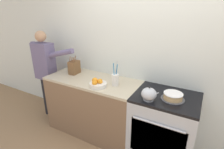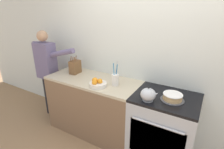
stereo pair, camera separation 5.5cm
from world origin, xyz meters
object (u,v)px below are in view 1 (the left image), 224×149
knife_block (74,67)px  layer_cake (173,96)px  fruit_bowl (98,84)px  person_baker (46,68)px  utensil_crock (115,79)px  tea_kettle (149,94)px  stove_range (163,127)px

knife_block → layer_cake: bearing=-3.8°
fruit_bowl → person_baker: (-1.15, 0.14, -0.02)m
layer_cake → utensil_crock: 0.76m
knife_block → fruit_bowl: knife_block is taller
layer_cake → person_baker: bearing=179.7°
person_baker → tea_kettle: bearing=-4.0°
utensil_crock → person_baker: 1.34m
knife_block → person_baker: person_baker is taller
utensil_crock → person_baker: size_ratio=0.22×
layer_cake → person_baker: size_ratio=0.17×
layer_cake → fruit_bowl: size_ratio=1.15×
layer_cake → knife_block: 1.54m
layer_cake → tea_kettle: bearing=-148.7°
layer_cake → utensil_crock: (-0.76, 0.03, 0.05)m
layer_cake → person_baker: person_baker is taller
stove_range → utensil_crock: (-0.69, -0.02, 0.53)m
tea_kettle → utensil_crock: (-0.53, 0.17, 0.01)m
tea_kettle → utensil_crock: bearing=161.9°
person_baker → layer_cake: bearing=0.4°
tea_kettle → stove_range: bearing=49.1°
person_baker → knife_block: bearing=10.1°
stove_range → person_baker: (-2.02, -0.03, 0.47)m
layer_cake → tea_kettle: (-0.24, -0.14, 0.04)m
person_baker → fruit_bowl: bearing=-6.0°
knife_block → utensil_crock: size_ratio=0.87×
stove_range → fruit_bowl: 1.02m
knife_block → utensil_crock: 0.78m
layer_cake → tea_kettle: 0.28m
fruit_bowl → knife_block: bearing=158.9°
knife_block → person_baker: (-0.56, -0.09, -0.08)m
person_baker → utensil_crock: bearing=1.4°
stove_range → person_baker: size_ratio=0.58×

